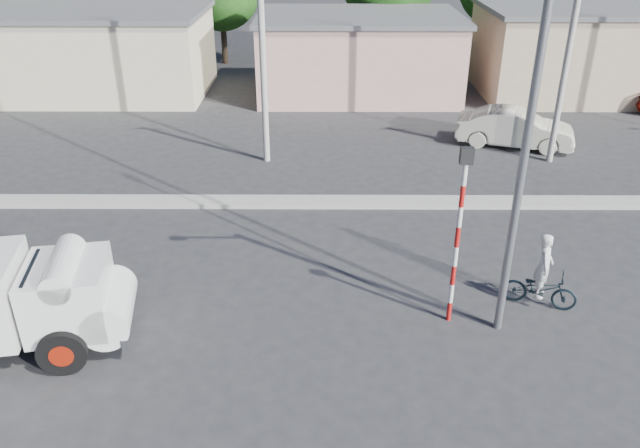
{
  "coord_description": "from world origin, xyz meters",
  "views": [
    {
      "loc": [
        0.18,
        -10.79,
        8.83
      ],
      "look_at": [
        0.11,
        3.99,
        1.3
      ],
      "focal_mm": 35.0,
      "sensor_mm": 36.0,
      "label": 1
    }
  ],
  "objects_px": {
    "cyclist": "(542,276)",
    "streetlight": "(521,124)",
    "bicycle": "(540,289)",
    "traffic_pole": "(459,223)",
    "car_cream": "(515,128)"
  },
  "relations": [
    {
      "from": "bicycle",
      "to": "cyclist",
      "type": "relative_size",
      "value": 1.06
    },
    {
      "from": "car_cream",
      "to": "streetlight",
      "type": "relative_size",
      "value": 0.52
    },
    {
      "from": "bicycle",
      "to": "streetlight",
      "type": "relative_size",
      "value": 0.2
    },
    {
      "from": "bicycle",
      "to": "traffic_pole",
      "type": "xyz_separation_m",
      "value": [
        -2.32,
        -0.64,
        2.13
      ]
    },
    {
      "from": "streetlight",
      "to": "bicycle",
      "type": "bearing_deg",
      "value": 34.18
    },
    {
      "from": "car_cream",
      "to": "traffic_pole",
      "type": "bearing_deg",
      "value": 175.63
    },
    {
      "from": "bicycle",
      "to": "cyclist",
      "type": "distance_m",
      "value": 0.37
    },
    {
      "from": "bicycle",
      "to": "car_cream",
      "type": "bearing_deg",
      "value": 7.42
    },
    {
      "from": "car_cream",
      "to": "traffic_pole",
      "type": "xyz_separation_m",
      "value": [
        -4.84,
        -12.2,
        1.83
      ]
    },
    {
      "from": "car_cream",
      "to": "traffic_pole",
      "type": "distance_m",
      "value": 13.25
    },
    {
      "from": "cyclist",
      "to": "streetlight",
      "type": "relative_size",
      "value": 0.19
    },
    {
      "from": "cyclist",
      "to": "car_cream",
      "type": "distance_m",
      "value": 11.83
    },
    {
      "from": "streetlight",
      "to": "traffic_pole",
      "type": "bearing_deg",
      "value": 162.27
    },
    {
      "from": "cyclist",
      "to": "traffic_pole",
      "type": "distance_m",
      "value": 2.98
    },
    {
      "from": "traffic_pole",
      "to": "streetlight",
      "type": "distance_m",
      "value": 2.56
    }
  ]
}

